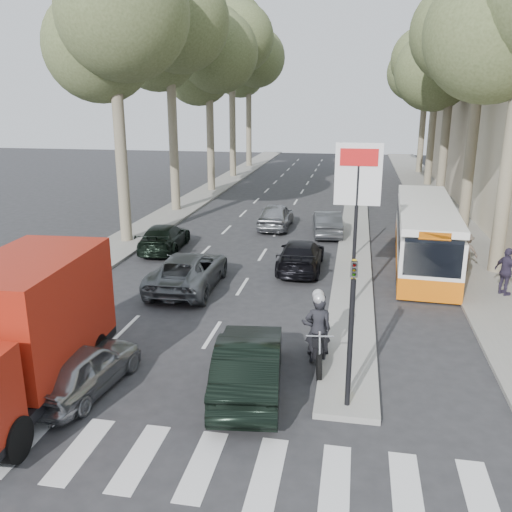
{
  "coord_description": "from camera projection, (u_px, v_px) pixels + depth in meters",
  "views": [
    {
      "loc": [
        3.2,
        -12.73,
        6.94
      ],
      "look_at": [
        -0.15,
        5.31,
        1.6
      ],
      "focal_mm": 38.0,
      "sensor_mm": 36.0,
      "label": 1
    }
  ],
  "objects": [
    {
      "name": "motorcycle",
      "position": [
        317.0,
        329.0,
        14.68
      ],
      "size": [
        0.97,
        2.42,
        2.06
      ],
      "rotation": [
        0.0,
        0.0,
        0.13
      ],
      "color": "black",
      "rests_on": "ground"
    },
    {
      "name": "tree_r_e",
      "position": [
        429.0,
        60.0,
        49.75
      ],
      "size": [
        7.4,
        7.2,
        14.1
      ],
      "color": "#6B604C",
      "rests_on": "ground"
    },
    {
      "name": "city_bus",
      "position": [
        424.0,
        232.0,
        23.32
      ],
      "size": [
        2.78,
        10.3,
        2.68
      ],
      "rotation": [
        0.0,
        0.0,
        -0.06
      ],
      "color": "#D8620C",
      "rests_on": "ground"
    },
    {
      "name": "billboard",
      "position": [
        357.0,
        202.0,
        17.63
      ],
      "size": [
        1.5,
        12.1,
        5.6
      ],
      "color": "yellow",
      "rests_on": "ground"
    },
    {
      "name": "sidewalk_right",
      "position": [
        436.0,
        205.0,
        36.59
      ],
      "size": [
        3.2,
        70.0,
        0.12
      ],
      "primitive_type": "cube",
      "color": "gray",
      "rests_on": "ground"
    },
    {
      "name": "tree_r_b",
      "position": [
        489.0,
        5.0,
        26.8
      ],
      "size": [
        7.4,
        7.2,
        15.27
      ],
      "color": "#6B604C",
      "rests_on": "ground"
    },
    {
      "name": "tree_r_d",
      "position": [
        441.0,
        43.0,
        42.02
      ],
      "size": [
        7.4,
        7.2,
        14.88
      ],
      "color": "#6B604C",
      "rests_on": "ground"
    },
    {
      "name": "tree_l_d",
      "position": [
        233.0,
        41.0,
        46.7
      ],
      "size": [
        7.4,
        7.2,
        15.66
      ],
      "color": "#6B604C",
      "rests_on": "ground"
    },
    {
      "name": "queue_car_c",
      "position": [
        276.0,
        216.0,
        29.97
      ],
      "size": [
        1.68,
        4.16,
        1.42
      ],
      "primitive_type": "imported",
      "rotation": [
        0.0,
        0.0,
        3.14
      ],
      "color": "gray",
      "rests_on": "ground"
    },
    {
      "name": "pedestrian_near",
      "position": [
        506.0,
        272.0,
        19.36
      ],
      "size": [
        0.97,
        1.13,
        1.74
      ],
      "primitive_type": "imported",
      "rotation": [
        0.0,
        0.0,
        2.14
      ],
      "color": "#352D44",
      "rests_on": "sidewalk_right"
    },
    {
      "name": "queue_car_b",
      "position": [
        301.0,
        255.0,
        22.66
      ],
      "size": [
        1.8,
        4.39,
        1.27
      ],
      "primitive_type": "imported",
      "rotation": [
        0.0,
        0.0,
        3.15
      ],
      "color": "black",
      "rests_on": "ground"
    },
    {
      "name": "tree_l_b",
      "position": [
        171.0,
        26.0,
        31.8
      ],
      "size": [
        7.4,
        7.2,
        14.88
      ],
      "color": "#6B604C",
      "rests_on": "ground"
    },
    {
      "name": "dark_hatchback",
      "position": [
        249.0,
        363.0,
        13.22
      ],
      "size": [
        2.07,
        4.56,
        1.45
      ],
      "primitive_type": "imported",
      "rotation": [
        0.0,
        0.0,
        3.27
      ],
      "color": "black",
      "rests_on": "ground"
    },
    {
      "name": "silver_hatchback",
      "position": [
        83.0,
        368.0,
        13.2
      ],
      "size": [
        1.87,
        3.76,
        1.23
      ],
      "primitive_type": "imported",
      "rotation": [
        0.0,
        0.0,
        3.02
      ],
      "color": "#95989D",
      "rests_on": "ground"
    },
    {
      "name": "queue_car_e",
      "position": [
        164.0,
        237.0,
        25.58
      ],
      "size": [
        2.15,
        4.48,
        1.26
      ],
      "primitive_type": "imported",
      "rotation": [
        0.0,
        0.0,
        3.23
      ],
      "color": "black",
      "rests_on": "ground"
    },
    {
      "name": "queue_car_a",
      "position": [
        188.0,
        270.0,
        20.49
      ],
      "size": [
        2.39,
        4.98,
        1.37
      ],
      "primitive_type": "imported",
      "rotation": [
        0.0,
        0.0,
        3.17
      ],
      "color": "#55595E",
      "rests_on": "ground"
    },
    {
      "name": "queue_car_d",
      "position": [
        327.0,
        223.0,
        28.45
      ],
      "size": [
        1.84,
        4.08,
        1.3
      ],
      "primitive_type": "imported",
      "rotation": [
        0.0,
        0.0,
        3.26
      ],
      "color": "#44464A",
      "rests_on": "ground"
    },
    {
      "name": "tree_r_c",
      "position": [
        455.0,
        54.0,
        34.87
      ],
      "size": [
        7.4,
        7.2,
        13.32
      ],
      "color": "#6B604C",
      "rests_on": "ground"
    },
    {
      "name": "pedestrian_far",
      "position": [
        466.0,
        252.0,
        22.2
      ],
      "size": [
        1.06,
        0.56,
        1.57
      ],
      "primitive_type": "imported",
      "rotation": [
        0.0,
        0.0,
        3.25
      ],
      "color": "brown",
      "rests_on": "sidewalk_right"
    },
    {
      "name": "traffic_light_island",
      "position": [
        352.0,
        310.0,
        11.83
      ],
      "size": [
        0.16,
        0.41,
        3.6
      ],
      "color": "black",
      "rests_on": "ground"
    },
    {
      "name": "red_truck",
      "position": [
        20.0,
        330.0,
        12.62
      ],
      "size": [
        2.7,
        6.33,
        3.31
      ],
      "rotation": [
        0.0,
        0.0,
        0.06
      ],
      "color": "black",
      "rests_on": "ground"
    },
    {
      "name": "median_left",
      "position": [
        210.0,
        190.0,
        42.33
      ],
      "size": [
        2.4,
        64.0,
        0.12
      ],
      "primitive_type": "cube",
      "color": "gray",
      "rests_on": "ground"
    },
    {
      "name": "ground",
      "position": [
        225.0,
        368.0,
        14.51
      ],
      "size": [
        120.0,
        120.0,
        0.0
      ],
      "primitive_type": "plane",
      "color": "#28282B",
      "rests_on": "ground"
    },
    {
      "name": "tree_l_c",
      "position": [
        211.0,
        55.0,
        39.61
      ],
      "size": [
        7.4,
        7.2,
        13.71
      ],
      "color": "#6B604C",
      "rests_on": "ground"
    },
    {
      "name": "traffic_island",
      "position": [
        353.0,
        258.0,
        24.3
      ],
      "size": [
        1.5,
        26.0,
        0.16
      ],
      "primitive_type": "cube",
      "color": "gray",
      "rests_on": "ground"
    },
    {
      "name": "tree_l_e",
      "position": [
        250.0,
        60.0,
        54.56
      ],
      "size": [
        7.4,
        7.2,
        14.49
      ],
      "color": "#6B604C",
      "rests_on": "ground"
    },
    {
      "name": "tree_l_a",
      "position": [
        116.0,
        19.0,
        24.43
      ],
      "size": [
        7.4,
        7.2,
        14.1
      ],
      "color": "#6B604C",
      "rests_on": "ground"
    }
  ]
}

